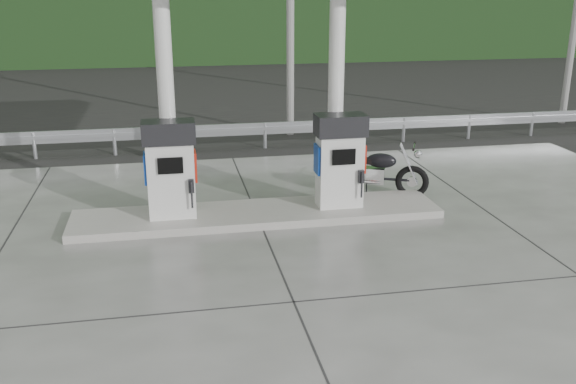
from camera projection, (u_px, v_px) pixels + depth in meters
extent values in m
plane|color=black|center=(281.00, 273.00, 9.99)|extent=(160.00, 160.00, 0.00)
cube|color=#61615D|center=(281.00, 273.00, 9.99)|extent=(18.00, 14.00, 0.02)
cube|color=gray|center=(258.00, 214.00, 12.30)|extent=(7.00, 1.40, 0.15)
cylinder|color=white|center=(165.00, 79.00, 11.59)|extent=(0.30, 0.30, 5.00)
cylinder|color=white|center=(336.00, 74.00, 12.16)|extent=(0.30, 0.30, 5.00)
cube|color=black|center=(218.00, 123.00, 20.73)|extent=(60.00, 7.00, 0.01)
cube|color=black|center=(189.00, 8.00, 37.09)|extent=(80.00, 6.00, 6.00)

